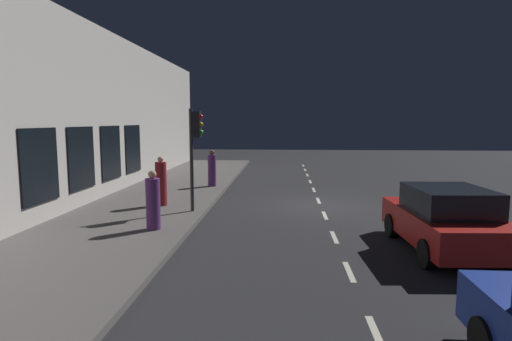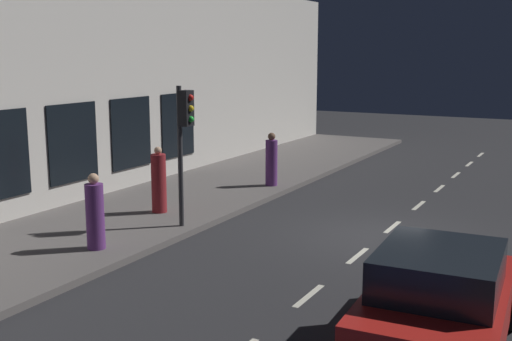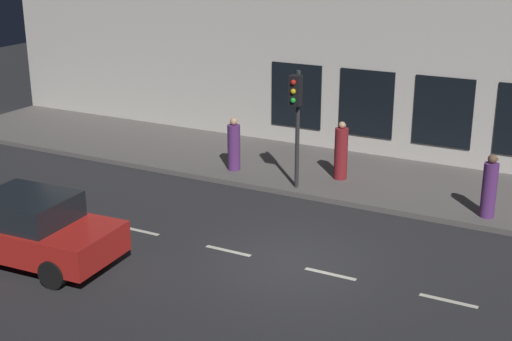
{
  "view_description": "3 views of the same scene",
  "coord_description": "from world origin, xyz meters",
  "px_view_note": "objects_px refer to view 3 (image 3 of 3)",
  "views": [
    {
      "loc": [
        1.39,
        15.28,
        3.15
      ],
      "look_at": [
        2.3,
        1.79,
        1.52
      ],
      "focal_mm": 29.08,
      "sensor_mm": 36.0,
      "label": 1
    },
    {
      "loc": [
        -4.32,
        14.16,
        4.32
      ],
      "look_at": [
        2.81,
        1.02,
        1.53
      ],
      "focal_mm": 44.5,
      "sensor_mm": 36.0,
      "label": 2
    },
    {
      "loc": [
        -13.46,
        -6.21,
        7.23
      ],
      "look_at": [
        1.9,
        1.85,
        1.41
      ],
      "focal_mm": 50.54,
      "sensor_mm": 36.0,
      "label": 3
    }
  ],
  "objects_px": {
    "traffic_light": "(296,106)",
    "parked_car_1": "(33,229)",
    "pedestrian_0": "(234,146)",
    "pedestrian_1": "(341,153)",
    "pedestrian_2": "(489,188)"
  },
  "relations": [
    {
      "from": "traffic_light",
      "to": "parked_car_1",
      "type": "height_order",
      "value": "traffic_light"
    },
    {
      "from": "traffic_light",
      "to": "pedestrian_1",
      "type": "relative_size",
      "value": 1.94
    },
    {
      "from": "parked_car_1",
      "to": "pedestrian_0",
      "type": "height_order",
      "value": "pedestrian_0"
    },
    {
      "from": "parked_car_1",
      "to": "pedestrian_1",
      "type": "xyz_separation_m",
      "value": [
        8.23,
        -4.24,
        0.17
      ]
    },
    {
      "from": "pedestrian_0",
      "to": "pedestrian_2",
      "type": "height_order",
      "value": "pedestrian_2"
    },
    {
      "from": "parked_car_1",
      "to": "pedestrian_1",
      "type": "distance_m",
      "value": 9.26
    },
    {
      "from": "parked_car_1",
      "to": "traffic_light",
      "type": "bearing_deg",
      "value": 150.37
    },
    {
      "from": "parked_car_1",
      "to": "pedestrian_2",
      "type": "xyz_separation_m",
      "value": [
        7.18,
        -8.71,
        0.14
      ]
    },
    {
      "from": "pedestrian_0",
      "to": "parked_car_1",
      "type": "bearing_deg",
      "value": -71.0
    },
    {
      "from": "traffic_light",
      "to": "pedestrian_0",
      "type": "distance_m",
      "value": 3.0
    },
    {
      "from": "traffic_light",
      "to": "pedestrian_1",
      "type": "xyz_separation_m",
      "value": [
        1.43,
        -0.84,
        -1.63
      ]
    },
    {
      "from": "traffic_light",
      "to": "parked_car_1",
      "type": "relative_size",
      "value": 0.85
    },
    {
      "from": "traffic_light",
      "to": "parked_car_1",
      "type": "distance_m",
      "value": 7.81
    },
    {
      "from": "traffic_light",
      "to": "pedestrian_1",
      "type": "bearing_deg",
      "value": -30.36
    },
    {
      "from": "pedestrian_1",
      "to": "pedestrian_2",
      "type": "xyz_separation_m",
      "value": [
        -1.05,
        -4.47,
        -0.03
      ]
    }
  ]
}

